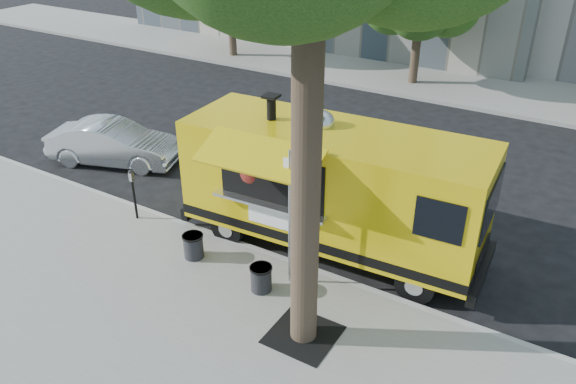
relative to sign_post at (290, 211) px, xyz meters
The scene contains 11 objects.
ground 2.87m from the sign_post, 135.00° to the left, with size 120.00×120.00×0.00m, color black.
sidewalk 3.40m from the sign_post, 122.32° to the right, with size 60.00×6.00×0.15m, color gray.
curb 2.44m from the sign_post, 158.20° to the left, with size 60.00×0.14×0.16m, color #999993.
far_sidewalk 15.23m from the sign_post, 95.88° to the left, with size 60.00×5.00×0.15m, color gray.
tree_well 2.35m from the sign_post, 49.97° to the right, with size 1.20×1.20×0.02m, color black.
sign_post is the anchor object (origin of this frame).
parking_meter 4.64m from the sign_post, behind, with size 0.11×0.11×1.33m.
food_truck 1.73m from the sign_post, 89.24° to the left, with size 7.06×3.50×3.44m.
sedan 8.07m from the sign_post, 162.39° to the left, with size 1.37×3.92×1.29m, color silver.
trash_bin_left 2.69m from the sign_post, behind, with size 0.47×0.47×0.56m.
trash_bin_right 1.54m from the sign_post, 122.43° to the right, with size 0.47×0.47×0.56m.
Camera 1 is at (6.40, -9.62, 7.43)m, focal length 35.00 mm.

